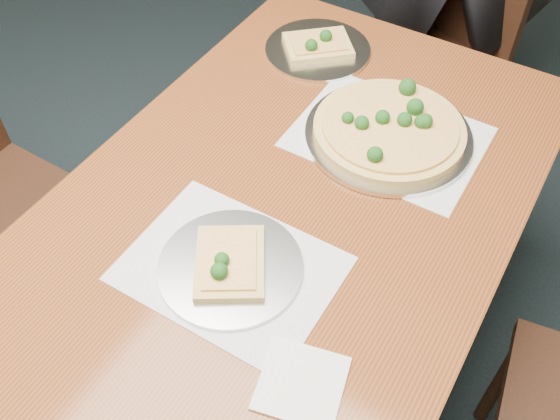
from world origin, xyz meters
The scene contains 8 objects.
dining_table centered at (0.24, 0.49, 0.66)m, with size 0.90×1.50×0.75m.
chair_far centered at (0.21, 1.59, 0.52)m, with size 0.53×0.53×0.91m.
placemat_main centered at (0.34, 0.81, 0.75)m, with size 0.42×0.32×0.00m, color white.
placemat_near centered at (0.24, 0.31, 0.75)m, with size 0.40×0.30×0.00m, color white.
pizza_pan centered at (0.34, 0.81, 0.77)m, with size 0.38×0.38×0.07m.
slice_plate_near centered at (0.24, 0.31, 0.76)m, with size 0.28×0.28×0.06m.
slice_plate_far centered at (0.04, 1.02, 0.76)m, with size 0.28×0.28×0.06m.
napkin centered at (0.47, 0.18, 0.75)m, with size 0.14×0.14×0.01m, color white.
Camera 1 is at (0.68, -0.23, 1.74)m, focal length 40.00 mm.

